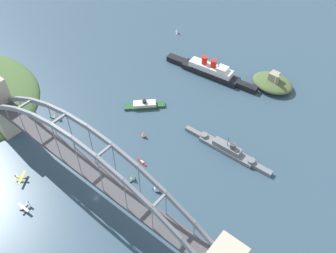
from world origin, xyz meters
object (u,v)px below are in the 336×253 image
object	(u,v)px
small_boat_5	(158,186)
seaplane_second_in_formation	(21,178)
small_boat_0	(56,114)
small_boat_1	(177,30)
channel_marker_buoy	(115,176)
small_boat_3	(142,162)
harbor_arch_bridge	(90,172)
ocean_liner	(210,71)
small_boat_2	(133,177)
harbor_ferry_steamer	(144,105)
fort_island_mid_harbor	(273,82)
small_boat_4	(143,134)
naval_cruiser	(227,149)
seaplane_taxiing_near_bridge	(25,208)

from	to	relation	value
small_boat_5	seaplane_second_in_formation	bearing A→B (deg)	-145.64
small_boat_0	small_boat_1	xyz separation A→B (m)	(-4.39, 169.91, -1.13)
channel_marker_buoy	small_boat_3	bearing A→B (deg)	73.22
harbor_arch_bridge	ocean_liner	distance (m)	167.29
small_boat_1	small_boat_2	bearing A→B (deg)	-60.83
harbor_ferry_steamer	fort_island_mid_harbor	bearing A→B (deg)	52.63
small_boat_4	small_boat_0	bearing A→B (deg)	-156.90
harbor_arch_bridge	naval_cruiser	distance (m)	108.41
naval_cruiser	small_boat_0	distance (m)	145.29
harbor_ferry_steamer	small_boat_3	size ratio (longest dim) A/B	3.14
small_boat_3	naval_cruiser	bearing A→B (deg)	48.99
seaplane_taxiing_near_bridge	naval_cruiser	bearing A→B (deg)	59.15
small_boat_0	small_boat_5	size ratio (longest dim) A/B	0.85
naval_cruiser	small_boat_1	bearing A→B (deg)	141.19
small_boat_0	channel_marker_buoy	world-z (taller)	small_boat_0
seaplane_second_in_formation	small_boat_4	size ratio (longest dim) A/B	1.53
harbor_ferry_steamer	small_boat_5	size ratio (longest dim) A/B	2.65
naval_cruiser	small_boat_2	bearing A→B (deg)	-120.13
seaplane_taxiing_near_bridge	small_boat_1	distance (m)	247.71
seaplane_taxiing_near_bridge	seaplane_second_in_formation	world-z (taller)	seaplane_second_in_formation
small_boat_4	channel_marker_buoy	size ratio (longest dim) A/B	2.57
harbor_arch_bridge	small_boat_2	world-z (taller)	harbor_arch_bridge
ocean_liner	small_boat_4	xyz separation A→B (m)	(4.61, -100.49, -1.89)
harbor_arch_bridge	small_boat_0	xyz separation A→B (m)	(-84.42, 33.66, -24.90)
small_boat_4	small_boat_5	size ratio (longest dim) A/B	0.62
small_boat_5	naval_cruiser	bearing A→B (deg)	73.26
naval_cruiser	small_boat_2	world-z (taller)	naval_cruiser
ocean_liner	small_boat_3	distance (m)	123.37
seaplane_taxiing_near_bridge	small_boat_5	world-z (taller)	small_boat_5
harbor_arch_bridge	small_boat_5	distance (m)	49.72
seaplane_taxiing_near_bridge	small_boat_2	size ratio (longest dim) A/B	1.58
small_boat_5	channel_marker_buoy	size ratio (longest dim) A/B	4.13
harbor_arch_bridge	small_boat_0	distance (m)	94.23
ocean_liner	naval_cruiser	bearing A→B (deg)	-47.27
seaplane_taxiing_near_bridge	small_boat_0	distance (m)	89.20
fort_island_mid_harbor	small_boat_1	distance (m)	126.51
harbor_arch_bridge	seaplane_second_in_formation	size ratio (longest dim) A/B	24.82
ocean_liner	small_boat_4	world-z (taller)	ocean_liner
small_boat_5	channel_marker_buoy	bearing A→B (deg)	-161.17
small_boat_0	harbor_ferry_steamer	bearing A→B (deg)	50.20
seaplane_second_in_formation	small_boat_2	world-z (taller)	small_boat_2
harbor_ferry_steamer	small_boat_1	bearing A→B (deg)	115.01
harbor_arch_bridge	small_boat_1	xyz separation A→B (m)	(-88.81, 203.56, -26.03)
small_boat_3	small_boat_5	size ratio (longest dim) A/B	0.84
ocean_liner	channel_marker_buoy	distance (m)	144.27
fort_island_mid_harbor	small_boat_5	bearing A→B (deg)	-92.65
ocean_liner	small_boat_3	xyz separation A→B (m)	(21.80, -121.34, -4.47)
small_boat_2	small_boat_4	size ratio (longest dim) A/B	0.96
small_boat_2	small_boat_0	bearing A→B (deg)	176.20
small_boat_0	small_boat_4	world-z (taller)	small_boat_0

